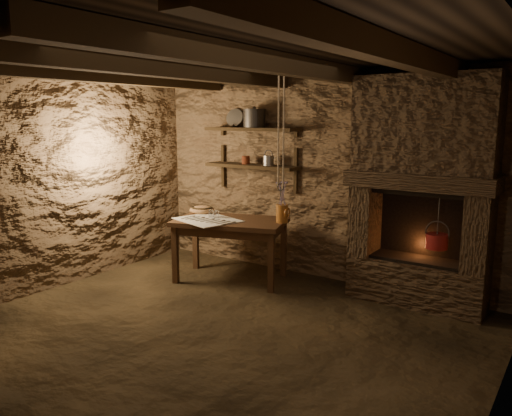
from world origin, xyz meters
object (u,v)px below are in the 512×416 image
Objects in this scene: work_table at (231,247)px; iron_stockpot at (254,119)px; wooden_bowl at (202,210)px; red_pot at (437,240)px; stoneware_jug at (282,205)px.

work_table is 5.32× the size of iron_stockpot.
red_pot reaches higher than wooden_bowl.
stoneware_jug is (0.58, 0.20, 0.54)m from work_table.
stoneware_jug reaches higher than wooden_bowl.
stoneware_jug reaches higher than work_table.
wooden_bowl reaches higher than work_table.
work_table is 0.67m from wooden_bowl.
red_pot is at bearing 5.91° from wooden_bowl.
iron_stockpot is at bearing 137.10° from stoneware_jug.
iron_stockpot is 0.50× the size of red_pot.
work_table is 4.64× the size of wooden_bowl.
red_pot is at bearing -7.51° from work_table.
work_table is at bearing -175.21° from stoneware_jug.
stoneware_jug is 0.87× the size of red_pot.
iron_stockpot is at bearing 176.96° from red_pot.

